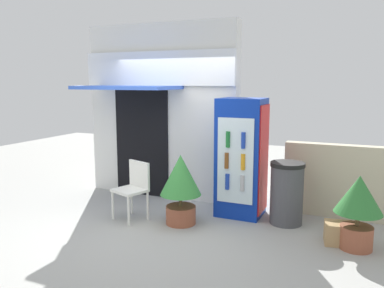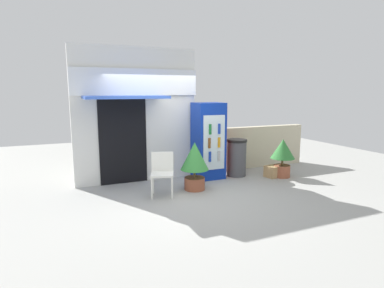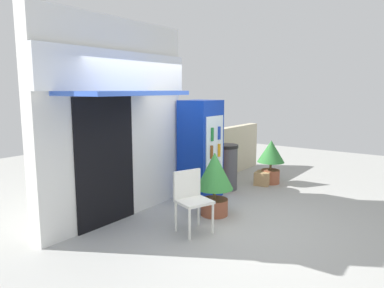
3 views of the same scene
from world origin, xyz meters
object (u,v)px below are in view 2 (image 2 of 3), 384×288
object	(u,v)px
plastic_chair	(162,170)
cardboard_box	(273,171)
drink_cooler	(209,141)
potted_plant_near_shop	(195,161)
potted_plant_curbside	(283,154)
trash_bin	(237,157)

from	to	relation	value
plastic_chair	cardboard_box	bearing A→B (deg)	4.60
drink_cooler	potted_plant_near_shop	bearing A→B (deg)	-133.11
potted_plant_curbside	trash_bin	distance (m)	1.14
potted_plant_curbside	plastic_chair	bearing A→B (deg)	-177.10
potted_plant_near_shop	trash_bin	bearing A→B (deg)	24.03
trash_bin	potted_plant_near_shop	bearing A→B (deg)	-155.97
potted_plant_near_shop	trash_bin	distance (m)	1.58
potted_plant_near_shop	potted_plant_curbside	size ratio (longest dim) A/B	1.10
potted_plant_near_shop	plastic_chair	bearing A→B (deg)	-173.98
potted_plant_curbside	trash_bin	bearing A→B (deg)	150.37
drink_cooler	plastic_chair	size ratio (longest dim) A/B	2.09
drink_cooler	cardboard_box	xyz separation A→B (m)	(1.51, -0.59, -0.78)
plastic_chair	cardboard_box	size ratio (longest dim) A/B	2.52
trash_bin	cardboard_box	xyz separation A→B (m)	(0.77, -0.48, -0.33)
potted_plant_near_shop	potted_plant_curbside	world-z (taller)	potted_plant_near_shop
drink_cooler	trash_bin	size ratio (longest dim) A/B	1.99
plastic_chair	potted_plant_curbside	size ratio (longest dim) A/B	0.93
trash_bin	potted_plant_curbside	bearing A→B (deg)	-29.63
potted_plant_curbside	drink_cooler	bearing A→B (deg)	158.75
potted_plant_near_shop	cardboard_box	world-z (taller)	potted_plant_near_shop
potted_plant_near_shop	cardboard_box	distance (m)	2.27
drink_cooler	plastic_chair	bearing A→B (deg)	-150.38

